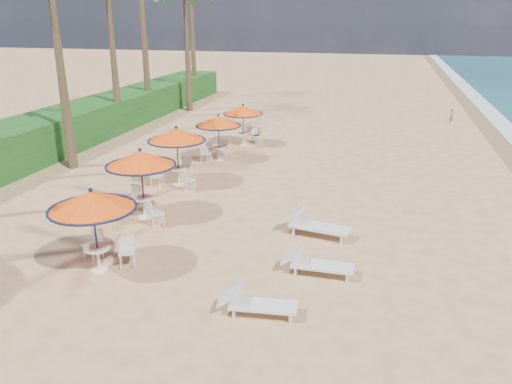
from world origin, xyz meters
TOP-DOWN VIEW (x-y plane):
  - ground at (0.00, 0.00)m, footprint 160.00×160.00m
  - scrub_hedge at (-13.50, 11.00)m, footprint 3.00×40.00m
  - station_0 at (-4.70, -0.07)m, footprint 2.22×2.22m
  - station_1 at (-5.25, 3.50)m, footprint 2.27×2.27m
  - station_2 at (-5.45, 6.98)m, footprint 2.27×2.27m
  - station_3 at (-5.05, 10.70)m, footprint 2.07×2.11m
  - station_4 at (-4.65, 13.86)m, footprint 2.05×2.10m
  - lounger_near at (-0.24, -1.07)m, footprint 1.82×0.74m
  - lounger_mid at (0.80, 1.12)m, footprint 1.87×0.60m
  - lounger_far at (0.39, 3.51)m, footprint 2.20×1.03m
  - person at (6.30, 22.46)m, footprint 0.27×0.37m

SIDE VIEW (x-z plane):
  - ground at x=0.00m, z-range 0.00..0.00m
  - lounger_near at x=-0.24m, z-range -0.02..0.62m
  - lounger_mid at x=0.80m, z-range -0.02..0.65m
  - lounger_far at x=0.39m, z-range -0.02..0.73m
  - person at x=6.30m, z-range 0.00..0.92m
  - scrub_hedge at x=-13.50m, z-range 0.00..1.80m
  - station_4 at x=-4.65m, z-range 0.49..2.63m
  - station_3 at x=-5.05m, z-range 0.50..2.66m
  - station_2 at x=-5.45m, z-range 0.55..2.91m
  - station_1 at x=-5.25m, z-range 0.55..2.92m
  - station_0 at x=-4.70m, z-range 0.61..2.92m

